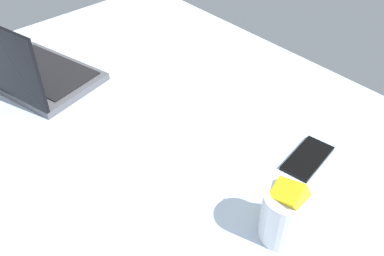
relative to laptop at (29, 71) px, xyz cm
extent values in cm
cube|color=silver|center=(-55.00, 0.18, -13.41)|extent=(180.00, 140.00, 18.00)
cube|color=#4C4C51|center=(0.73, -2.95, -3.41)|extent=(37.54, 30.21, 2.00)
cube|color=black|center=(1.08, -4.41, -2.21)|extent=(32.22, 23.43, 0.40)
cylinder|color=silver|center=(-80.32, -12.56, 1.09)|extent=(9.00, 9.00, 11.00)
cube|color=yellow|center=(-78.40, -13.99, -0.47)|extent=(8.00, 8.03, 6.98)
cube|color=orange|center=(-80.46, -12.96, 3.02)|extent=(4.45, 5.06, 3.97)
cube|color=yellow|center=(-80.27, -12.96, 6.50)|extent=(7.07, 6.07, 6.26)
cube|color=black|center=(-71.21, -33.48, -4.01)|extent=(8.95, 14.91, 0.80)
camera|label=1|loc=(-106.78, 34.28, 65.31)|focal=40.32mm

